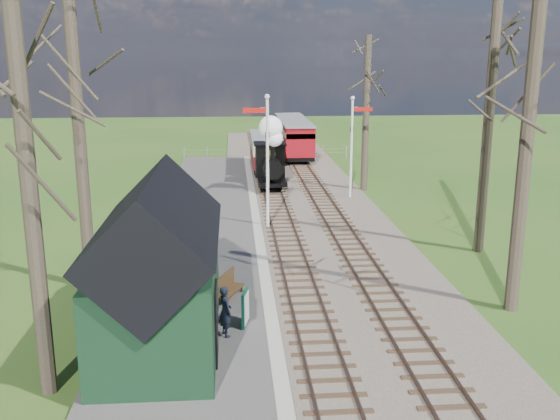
{
  "coord_description": "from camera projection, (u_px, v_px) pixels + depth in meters",
  "views": [
    {
      "loc": [
        -2.27,
        -11.93,
        7.93
      ],
      "look_at": [
        -0.34,
        13.25,
        1.6
      ],
      "focal_mm": 40.0,
      "sensor_mm": 36.0,
      "label": 1
    }
  ],
  "objects": [
    {
      "name": "track_near",
      "position": [
        274.0,
        198.0,
        34.89
      ],
      "size": [
        1.6,
        60.0,
        0.15
      ],
      "color": "brown",
      "rests_on": "ground"
    },
    {
      "name": "bench",
      "position": [
        227.0,
        286.0,
        20.29
      ],
      "size": [
        0.94,
        1.49,
        0.82
      ],
      "color": "#473019",
      "rests_on": "platform"
    },
    {
      "name": "track_far",
      "position": [
        320.0,
        197.0,
        35.09
      ],
      "size": [
        1.6,
        60.0,
        0.15
      ],
      "color": "brown",
      "rests_on": "ground"
    },
    {
      "name": "distant_hills",
      "position": [
        263.0,
        248.0,
        79.95
      ],
      "size": [
        114.4,
        48.0,
        22.02
      ],
      "color": "#385B23",
      "rests_on": "ground"
    },
    {
      "name": "sign_board",
      "position": [
        245.0,
        308.0,
        18.17
      ],
      "size": [
        0.24,
        0.73,
        1.08
      ],
      "color": "#0E422F",
      "rests_on": "platform"
    },
    {
      "name": "ballast_bed",
      "position": [
        297.0,
        198.0,
        35.0
      ],
      "size": [
        8.0,
        60.0,
        0.1
      ],
      "primitive_type": "cube",
      "color": "brown",
      "rests_on": "ground"
    },
    {
      "name": "bare_trees",
      "position": [
        333.0,
        133.0,
        22.24
      ],
      "size": [
        15.51,
        22.39,
        12.0
      ],
      "color": "#382D23",
      "rests_on": "ground"
    },
    {
      "name": "platform",
      "position": [
        206.0,
        241.0,
        26.9
      ],
      "size": [
        5.0,
        44.0,
        0.2
      ],
      "primitive_type": "cube",
      "color": "#474442",
      "rests_on": "ground"
    },
    {
      "name": "red_carriage_b",
      "position": [
        290.0,
        131.0,
        52.41
      ],
      "size": [
        2.23,
        5.53,
        2.35
      ],
      "color": "black",
      "rests_on": "ground"
    },
    {
      "name": "locomotive",
      "position": [
        271.0,
        156.0,
        37.01
      ],
      "size": [
        1.75,
        4.08,
        4.37
      ],
      "color": "black",
      "rests_on": "ground"
    },
    {
      "name": "coach",
      "position": [
        266.0,
        150.0,
        43.01
      ],
      "size": [
        2.04,
        7.0,
        2.15
      ],
      "color": "black",
      "rests_on": "ground"
    },
    {
      "name": "semaphore_far",
      "position": [
        353.0,
        139.0,
        34.43
      ],
      "size": [
        1.22,
        0.24,
        5.72
      ],
      "color": "silver",
      "rests_on": "ground"
    },
    {
      "name": "semaphore_near",
      "position": [
        266.0,
        152.0,
        28.18
      ],
      "size": [
        1.22,
        0.24,
        6.22
      ],
      "color": "silver",
      "rests_on": "ground"
    },
    {
      "name": "red_carriage_a",
      "position": [
        297.0,
        140.0,
        47.09
      ],
      "size": [
        2.23,
        5.53,
        2.35
      ],
      "color": "black",
      "rests_on": "ground"
    },
    {
      "name": "person",
      "position": [
        225.0,
        311.0,
        17.47
      ],
      "size": [
        0.52,
        0.63,
        1.47
      ],
      "primitive_type": "imported",
      "rotation": [
        0.0,
        0.0,
        1.95
      ],
      "color": "black",
      "rests_on": "platform"
    },
    {
      "name": "coping_strip",
      "position": [
        259.0,
        240.0,
        27.07
      ],
      "size": [
        0.4,
        44.0,
        0.21
      ],
      "primitive_type": "cube",
      "color": "#B2AD9E",
      "rests_on": "ground"
    },
    {
      "name": "fence_line",
      "position": [
        266.0,
        152.0,
        48.35
      ],
      "size": [
        12.6,
        0.08,
        1.0
      ],
      "color": "slate",
      "rests_on": "ground"
    },
    {
      "name": "station_shed",
      "position": [
        159.0,
        272.0,
        16.64
      ],
      "size": [
        3.25,
        6.3,
        4.78
      ],
      "color": "black",
      "rests_on": "platform"
    }
  ]
}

